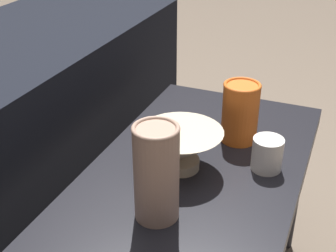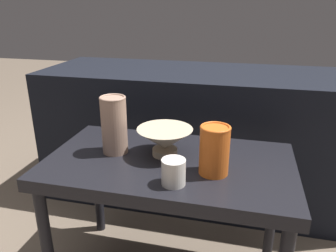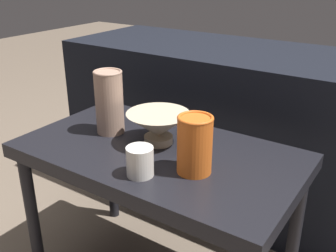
{
  "view_description": "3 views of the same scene",
  "coord_description": "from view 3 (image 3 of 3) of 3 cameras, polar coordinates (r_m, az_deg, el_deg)",
  "views": [
    {
      "loc": [
        -0.8,
        -0.26,
        1.01
      ],
      "look_at": [
        -0.04,
        0.05,
        0.56
      ],
      "focal_mm": 50.0,
      "sensor_mm": 36.0,
      "label": 1
    },
    {
      "loc": [
        0.21,
        -0.88,
        0.91
      ],
      "look_at": [
        -0.01,
        0.01,
        0.56
      ],
      "focal_mm": 35.0,
      "sensor_mm": 36.0,
      "label": 2
    },
    {
      "loc": [
        0.55,
        -0.77,
        0.93
      ],
      "look_at": [
        0.0,
        0.04,
        0.51
      ],
      "focal_mm": 42.0,
      "sensor_mm": 36.0,
      "label": 3
    }
  ],
  "objects": [
    {
      "name": "table",
      "position": [
        1.08,
        -1.4,
        -5.83
      ],
      "size": [
        0.76,
        0.43,
        0.46
      ],
      "color": "black",
      "rests_on": "ground_plane"
    },
    {
      "name": "couch_backdrop",
      "position": [
        1.58,
        10.78,
        -0.34
      ],
      "size": [
        1.43,
        0.5,
        0.62
      ],
      "color": "black",
      "rests_on": "ground_plane"
    },
    {
      "name": "bowl",
      "position": [
        1.07,
        -1.41,
        0.07
      ],
      "size": [
        0.17,
        0.17,
        0.09
      ],
      "color": "#C1B293",
      "rests_on": "table"
    },
    {
      "name": "vase_textured_left",
      "position": [
        1.14,
        -8.52,
        3.54
      ],
      "size": [
        0.08,
        0.08,
        0.18
      ],
      "color": "tan",
      "rests_on": "table"
    },
    {
      "name": "vase_colorful_right",
      "position": [
        0.92,
        3.9,
        -2.6
      ],
      "size": [
        0.08,
        0.08,
        0.14
      ],
      "color": "orange",
      "rests_on": "table"
    },
    {
      "name": "cup",
      "position": [
        0.92,
        -4.09,
        -5.15
      ],
      "size": [
        0.06,
        0.06,
        0.07
      ],
      "color": "silver",
      "rests_on": "table"
    }
  ]
}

